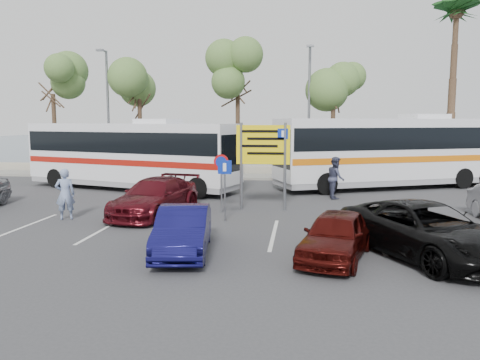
# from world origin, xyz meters

# --- Properties ---
(ground) EXTENTS (120.00, 120.00, 0.00)m
(ground) POSITION_xyz_m (0.00, 0.00, 0.00)
(ground) COLOR #353538
(ground) RESTS_ON ground
(kerb_strip) EXTENTS (44.00, 2.40, 0.15)m
(kerb_strip) POSITION_xyz_m (0.00, 14.00, 0.07)
(kerb_strip) COLOR gray
(kerb_strip) RESTS_ON ground
(seawall) EXTENTS (48.00, 0.80, 0.60)m
(seawall) POSITION_xyz_m (0.00, 16.00, 0.30)
(seawall) COLOR #A9A187
(seawall) RESTS_ON ground
(sea) EXTENTS (140.00, 140.00, 0.00)m
(sea) POSITION_xyz_m (0.00, 60.00, 0.01)
(sea) COLOR #425E6A
(sea) RESTS_ON ground
(tree_far_left) EXTENTS (3.20, 3.20, 7.60)m
(tree_far_left) POSITION_xyz_m (-14.00, 14.00, 6.33)
(tree_far_left) COLOR #382619
(tree_far_left) RESTS_ON kerb_strip
(tree_left) EXTENTS (3.20, 3.20, 7.20)m
(tree_left) POSITION_xyz_m (-8.00, 14.00, 6.00)
(tree_left) COLOR #382619
(tree_left) RESTS_ON kerb_strip
(tree_mid) EXTENTS (3.20, 3.20, 8.00)m
(tree_mid) POSITION_xyz_m (-1.50, 14.00, 6.65)
(tree_mid) COLOR #382619
(tree_mid) RESTS_ON kerb_strip
(tree_right) EXTENTS (3.20, 3.20, 7.40)m
(tree_right) POSITION_xyz_m (4.50, 14.00, 6.17)
(tree_right) COLOR #382619
(tree_right) RESTS_ON kerb_strip
(palm_tree) EXTENTS (4.80, 4.80, 11.20)m
(palm_tree) POSITION_xyz_m (11.50, 14.00, 9.87)
(palm_tree) COLOR #382619
(palm_tree) RESTS_ON kerb_strip
(street_lamp_left) EXTENTS (0.45, 1.15, 8.01)m
(street_lamp_left) POSITION_xyz_m (-10.00, 13.52, 4.60)
(street_lamp_left) COLOR slate
(street_lamp_left) RESTS_ON kerb_strip
(street_lamp_right) EXTENTS (0.45, 1.15, 8.01)m
(street_lamp_right) POSITION_xyz_m (3.00, 13.52, 4.60)
(street_lamp_right) COLOR slate
(street_lamp_right) RESTS_ON kerb_strip
(direction_sign) EXTENTS (2.20, 0.12, 3.60)m
(direction_sign) POSITION_xyz_m (1.00, 3.20, 2.43)
(direction_sign) COLOR slate
(direction_sign) RESTS_ON ground
(sign_no_stop) EXTENTS (0.60, 0.08, 2.35)m
(sign_no_stop) POSITION_xyz_m (-0.60, 2.38, 1.58)
(sign_no_stop) COLOR slate
(sign_no_stop) RESTS_ON ground
(sign_parking) EXTENTS (0.50, 0.07, 2.25)m
(sign_parking) POSITION_xyz_m (-0.20, 0.79, 1.47)
(sign_parking) COLOR slate
(sign_parking) RESTS_ON ground
(lane_markings) EXTENTS (12.02, 4.20, 0.01)m
(lane_markings) POSITION_xyz_m (-1.14, -1.00, 0.00)
(lane_markings) COLOR silver
(lane_markings) RESTS_ON ground
(coach_bus_left) EXTENTS (12.32, 6.07, 3.77)m
(coach_bus_left) POSITION_xyz_m (-6.50, 8.11, 1.75)
(coach_bus_left) COLOR silver
(coach_bus_left) RESTS_ON ground
(coach_bus_right) EXTENTS (13.01, 7.64, 4.04)m
(coach_bus_right) POSITION_xyz_m (7.50, 10.50, 1.88)
(coach_bus_right) COLOR silver
(coach_bus_right) RESTS_ON ground
(car_blue) EXTENTS (1.91, 4.08, 1.29)m
(car_blue) POSITION_xyz_m (-0.68, -3.50, 0.65)
(car_blue) COLOR #12114F
(car_blue) RESTS_ON ground
(car_maroon) EXTENTS (2.92, 5.25, 1.44)m
(car_maroon) POSITION_xyz_m (-3.08, 1.50, 0.72)
(car_maroon) COLOR #530D15
(car_maroon) RESTS_ON ground
(car_red) EXTENTS (2.50, 4.05, 1.29)m
(car_red) POSITION_xyz_m (3.50, -3.50, 0.64)
(car_red) COLOR #410C09
(car_red) RESTS_ON ground
(suv_black) EXTENTS (4.74, 5.86, 1.48)m
(suv_black) POSITION_xyz_m (5.90, -3.03, 0.74)
(suv_black) COLOR black
(suv_black) RESTS_ON ground
(pedestrian_near) EXTENTS (0.83, 0.71, 1.92)m
(pedestrian_near) POSITION_xyz_m (-6.16, 0.34, 0.96)
(pedestrian_near) COLOR #7B8DB3
(pedestrian_near) RESTS_ON ground
(pedestrian_far) EXTENTS (0.83, 1.03, 1.99)m
(pedestrian_far) POSITION_xyz_m (4.20, 6.50, 0.99)
(pedestrian_far) COLOR #383B55
(pedestrian_far) RESTS_ON ground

